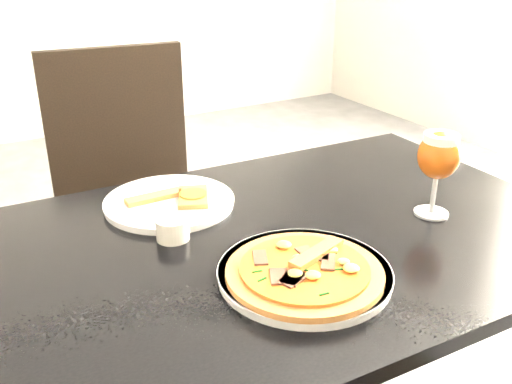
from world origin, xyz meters
TOP-DOWN VIEW (x-y plane):
  - dining_table at (-0.08, -0.24)m, footprint 1.23×0.84m
  - chair_far at (-0.18, 0.50)m, footprint 0.50×0.50m
  - plate_main at (-0.15, -0.39)m, footprint 0.34×0.34m
  - pizza at (-0.16, -0.41)m, footprint 0.27×0.27m
  - plate_second at (-0.25, -0.00)m, footprint 0.33×0.33m
  - crust_scraps at (-0.22, -0.01)m, footprint 0.19×0.12m
  - loose_crust at (-0.25, -0.12)m, footprint 0.12×0.04m
  - sauce_cup at (-0.30, -0.15)m, footprint 0.07×0.07m
  - beer_glass at (0.22, -0.32)m, footprint 0.09×0.09m

SIDE VIEW (x-z plane):
  - chair_far at x=-0.18m, z-range 0.05..1.05m
  - dining_table at x=-0.08m, z-range 0.28..1.03m
  - loose_crust at x=-0.25m, z-range 0.75..0.76m
  - plate_second at x=-0.25m, z-range 0.75..0.77m
  - plate_main at x=-0.15m, z-range 0.75..0.77m
  - crust_scraps at x=-0.22m, z-range 0.76..0.78m
  - sauce_cup at x=-0.30m, z-range 0.75..0.80m
  - pizza at x=-0.16m, z-range 0.76..0.79m
  - beer_glass at x=0.22m, z-range 0.79..0.97m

